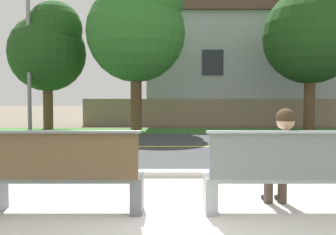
# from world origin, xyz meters

# --- Properties ---
(ground_plane) EXTENTS (140.00, 140.00, 0.00)m
(ground_plane) POSITION_xyz_m (0.00, 8.00, 0.00)
(ground_plane) COLOR #665B4C
(sidewalk_pavement) EXTENTS (44.00, 3.60, 0.01)m
(sidewalk_pavement) POSITION_xyz_m (0.00, 0.40, 0.01)
(sidewalk_pavement) COLOR beige
(sidewalk_pavement) RESTS_ON ground_plane
(curb_edge) EXTENTS (44.00, 0.30, 0.11)m
(curb_edge) POSITION_xyz_m (0.00, 2.35, 0.06)
(curb_edge) COLOR #ADA89E
(curb_edge) RESTS_ON ground_plane
(street_asphalt) EXTENTS (52.00, 8.00, 0.01)m
(street_asphalt) POSITION_xyz_m (0.00, 6.50, 0.00)
(street_asphalt) COLOR #383A3D
(street_asphalt) RESTS_ON ground_plane
(road_centre_line) EXTENTS (48.00, 0.14, 0.01)m
(road_centre_line) POSITION_xyz_m (0.00, 6.50, 0.01)
(road_centre_line) COLOR #E0CC4C
(road_centre_line) RESTS_ON ground_plane
(far_verge_grass) EXTENTS (48.00, 2.80, 0.02)m
(far_verge_grass) POSITION_xyz_m (0.00, 11.98, 0.01)
(far_verge_grass) COLOR #38702D
(far_verge_grass) RESTS_ON ground_plane
(bench_left) EXTENTS (1.83, 0.48, 1.01)m
(bench_left) POSITION_xyz_m (-1.28, 0.21, 0.46)
(bench_left) COLOR slate
(bench_left) RESTS_ON ground_plane
(bench_right) EXTENTS (1.83, 0.48, 1.01)m
(bench_right) POSITION_xyz_m (1.28, 0.21, 0.46)
(bench_right) COLOR #9EA0A8
(bench_right) RESTS_ON ground_plane
(seated_person_white) EXTENTS (0.52, 0.68, 1.25)m
(seated_person_white) POSITION_xyz_m (1.33, 0.39, 0.68)
(seated_person_white) COLOR #47382D
(seated_person_white) RESTS_ON ground_plane
(streetlamp) EXTENTS (0.24, 2.10, 7.71)m
(streetlamp) POSITION_xyz_m (-5.93, 11.76, 4.37)
(streetlamp) COLOR gray
(streetlamp) RESTS_ON ground_plane
(shade_tree_far_left) EXTENTS (3.48, 3.48, 5.75)m
(shade_tree_far_left) POSITION_xyz_m (-5.46, 12.81, 3.73)
(shade_tree_far_left) COLOR brown
(shade_tree_far_left) RESTS_ON ground_plane
(shade_tree_left) EXTENTS (4.21, 4.21, 6.95)m
(shade_tree_left) POSITION_xyz_m (-1.30, 11.74, 4.52)
(shade_tree_left) COLOR brown
(shade_tree_left) RESTS_ON ground_plane
(shade_tree_centre) EXTENTS (4.08, 4.08, 6.74)m
(shade_tree_centre) POSITION_xyz_m (6.21, 11.91, 4.38)
(shade_tree_centre) COLOR brown
(shade_tree_centre) RESTS_ON ground_plane
(garden_wall) EXTENTS (13.00, 0.36, 1.40)m
(garden_wall) POSITION_xyz_m (2.05, 15.06, 0.70)
(garden_wall) COLOR gray
(garden_wall) RESTS_ON ground_plane
(house_across_street) EXTENTS (13.41, 6.91, 6.54)m
(house_across_street) POSITION_xyz_m (5.03, 18.26, 3.32)
(house_across_street) COLOR #A3ADB2
(house_across_street) RESTS_ON ground_plane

